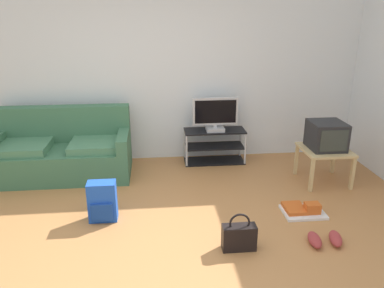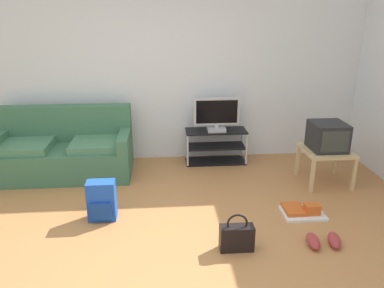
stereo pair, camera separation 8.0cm
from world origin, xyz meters
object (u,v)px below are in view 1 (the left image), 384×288
Objects in this scene: couch at (63,152)px; tv_stand at (214,146)px; flat_tv at (215,115)px; backpack at (102,202)px; floor_tray at (303,210)px; sneakers_pair at (325,239)px; side_table at (325,153)px; crt_tv at (326,135)px; handbag at (239,236)px.

couch is 2.04× the size of tv_stand.
tv_stand is 1.36× the size of flat_tv.
backpack is 2.18m from floor_tray.
flat_tv is at bearing 26.18° from backpack.
backpack is 1.16× the size of sneakers_pair.
side_table is 1.35× the size of crt_tv.
sneakers_pair is at bearing -112.40° from side_table.
side_table reaches higher than handbag.
crt_tv is 1.16× the size of sneakers_pair.
crt_tv is (0.00, 0.02, 0.24)m from side_table.
crt_tv is 2.03m from handbag.
couch is at bearing 135.81° from handbag.
sneakers_pair is 0.57m from floor_tray.
handbag is (-0.11, -2.16, -0.59)m from flat_tv.
handbag is (-1.40, -1.36, -0.26)m from side_table.
sneakers_pair is 0.83× the size of floor_tray.
tv_stand reaches higher than floor_tray.
backpack is 1.16× the size of handbag.
tv_stand is 2.34× the size of handbag.
floor_tray is (0.74, -1.58, -0.68)m from flat_tv.
tv_stand is 1.78m from floor_tray.
tv_stand is 2.02× the size of backpack.
crt_tv is (3.39, -0.56, 0.30)m from couch.
side_table is (1.30, -0.80, -0.33)m from flat_tv.
crt_tv is at bearing 67.84° from sneakers_pair.
backpack is at bearing -165.83° from side_table.
backpack is at bearing -133.83° from flat_tv.
tv_stand reaches higher than side_table.
floor_tray is (2.17, -0.09, -0.17)m from backpack.
floor_tray is (0.00, 0.57, -0.00)m from sneakers_pair.
handbag is (-1.40, -1.37, -0.50)m from crt_tv.
backpack reaches higher than sneakers_pair.
crt_tv reaches higher than side_table.
crt_tv is at bearing -5.50° from backpack.
handbag is at bearing -92.88° from flat_tv.
couch is at bearing 154.42° from floor_tray.
sneakers_pair is (-0.56, -1.35, -0.35)m from side_table.
side_table is 1.97m from handbag.
couch reaches higher than side_table.
flat_tv is 2.13m from backpack.
side_table is at bearing -90.00° from crt_tv.
flat_tv is at bearing 148.69° from crt_tv.
floor_tray is (-0.56, -0.78, -0.35)m from side_table.
handbag is at bearing -145.76° from floor_tray.
flat_tv reaches higher than side_table.
tv_stand is 2.31m from sneakers_pair.
floor_tray is at bearing -25.58° from couch.
flat_tv reaches higher than handbag.
floor_tray is at bearing -124.94° from crt_tv.
side_table is at bearing -31.82° from flat_tv.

